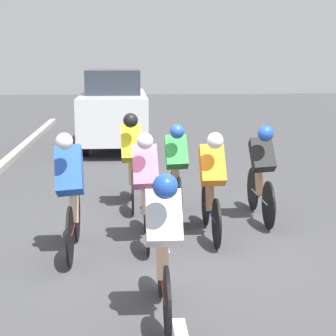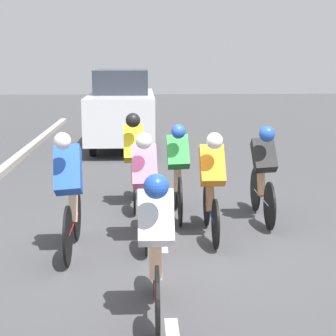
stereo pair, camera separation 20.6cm
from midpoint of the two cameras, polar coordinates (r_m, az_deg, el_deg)
name	(u,v)px [view 2 (the right image)]	position (r m, az deg, el deg)	size (l,w,h in m)	color
ground_plane	(163,245)	(7.43, 0.24, -7.79)	(60.00, 60.00, 0.00)	#424244
lane_stripe_mid	(162,235)	(7.78, 0.10, -6.86)	(0.12, 1.40, 0.01)	white
lane_stripe_far	(156,184)	(10.87, -0.71, -1.62)	(0.12, 1.40, 0.01)	white
cyclist_orange	(212,182)	(7.52, 5.25, -1.46)	(0.32, 1.66, 1.48)	black
cyclist_white	(156,243)	(5.14, -0.08, -7.66)	(0.32, 1.69, 1.46)	black
cyclist_green	(178,169)	(8.46, 1.72, -0.15)	(0.34, 1.69, 1.46)	black
cyclist_blue	(70,191)	(6.99, -9.13, -2.32)	(0.36, 1.68, 1.56)	black
cyclist_black	(263,171)	(8.41, 10.36, -0.28)	(0.35, 1.71, 1.46)	black
cyclist_pink	(145,186)	(7.27, -1.54, -1.84)	(0.34, 1.67, 1.51)	black
cyclist_yellow	(134,157)	(9.06, -2.80, 1.08)	(0.34, 1.69, 1.57)	black
support_car	(122,108)	(15.30, -4.32, 6.07)	(1.70, 4.50, 2.08)	black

